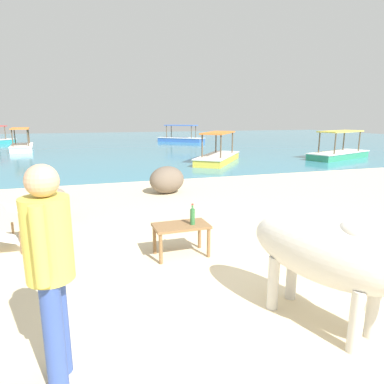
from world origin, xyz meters
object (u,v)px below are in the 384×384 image
(boat_white, at_px, (22,146))
(boat_green, at_px, (339,153))
(low_bench_table, at_px, (181,230))
(boat_yellow, at_px, (218,156))
(boat_blue, at_px, (181,138))
(cow, at_px, (329,253))
(deck_chair_far, at_px, (11,225))
(person_standing, at_px, (50,261))
(bottle, at_px, (193,216))

(boat_white, bearing_deg, boat_green, 52.61)
(low_bench_table, distance_m, boat_green, 13.34)
(boat_yellow, relative_size, boat_blue, 1.05)
(cow, distance_m, low_bench_table, 2.15)
(deck_chair_far, bearing_deg, boat_blue, -133.21)
(cow, height_order, person_standing, person_standing)
(boat_yellow, bearing_deg, cow, -160.63)
(boat_yellow, height_order, boat_blue, same)
(cow, height_order, boat_yellow, boat_yellow)
(low_bench_table, bearing_deg, boat_yellow, 63.66)
(deck_chair_far, xyz_separation_m, person_standing, (0.82, -2.89, 0.56))
(boat_green, bearing_deg, person_standing, -157.84)
(person_standing, relative_size, boat_blue, 0.47)
(deck_chair_far, relative_size, boat_yellow, 0.25)
(deck_chair_far, xyz_separation_m, boat_white, (-2.45, 16.57, -0.13))
(boat_green, bearing_deg, low_bench_table, -159.71)
(cow, xyz_separation_m, boat_green, (9.28, 10.63, -0.47))
(cow, bearing_deg, boat_yellow, 141.84)
(person_standing, height_order, boat_yellow, person_standing)
(deck_chair_far, xyz_separation_m, boat_yellow, (6.51, 8.22, -0.13))
(cow, bearing_deg, person_standing, -111.40)
(low_bench_table, distance_m, deck_chair_far, 2.48)
(boat_white, bearing_deg, person_standing, 2.85)
(low_bench_table, relative_size, person_standing, 0.48)
(low_bench_table, bearing_deg, person_standing, -128.81)
(boat_white, bearing_deg, cow, 9.31)
(boat_yellow, distance_m, boat_blue, 12.21)
(boat_blue, bearing_deg, deck_chair_far, -69.17)
(deck_chair_far, bearing_deg, bottle, 136.99)
(cow, height_order, bottle, cow)
(cow, bearing_deg, boat_green, 117.65)
(cow, xyz_separation_m, boat_blue, (5.12, 23.20, -0.47))
(bottle, height_order, boat_blue, boat_blue)
(boat_white, bearing_deg, boat_blue, 102.55)
(bottle, distance_m, person_standing, 2.53)
(low_bench_table, bearing_deg, boat_blue, 72.73)
(low_bench_table, xyz_separation_m, deck_chair_far, (-2.29, 0.95, 0.01))
(boat_green, bearing_deg, boat_blue, 87.98)
(boat_white, xyz_separation_m, boat_green, (14.87, -8.82, 0.00))
(boat_yellow, distance_m, boat_white, 12.25)
(cow, distance_m, boat_green, 14.12)
(boat_white, distance_m, boat_blue, 11.34)
(cow, relative_size, boat_blue, 0.55)
(boat_white, bearing_deg, bottle, 8.90)
(low_bench_table, height_order, bottle, bottle)
(boat_blue, bearing_deg, low_bench_table, -62.72)
(person_standing, bearing_deg, boat_yellow, 68.97)
(cow, relative_size, deck_chair_far, 2.12)
(cow, relative_size, bottle, 6.50)
(cow, distance_m, boat_yellow, 11.62)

